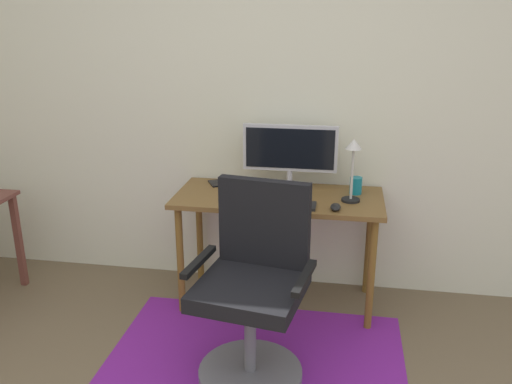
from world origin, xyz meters
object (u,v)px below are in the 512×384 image
at_px(desk, 278,209).
at_px(monitor, 290,151).
at_px(computer_mouse, 336,207).
at_px(cell_phone, 215,183).
at_px(keyboard, 279,204).
at_px(coffee_cup, 356,186).
at_px(desk_lamp, 353,159).
at_px(office_chair, 254,298).

xyz_separation_m(desk, monitor, (0.05, 0.14, 0.34)).
xyz_separation_m(computer_mouse, cell_phone, (-0.80, 0.36, -0.01)).
bearing_deg(desk, keyboard, -82.06).
relative_size(keyboard, coffee_cup, 4.05).
bearing_deg(desk_lamp, monitor, 156.03).
distance_m(desk, keyboard, 0.21).
height_order(keyboard, office_chair, office_chair).
bearing_deg(keyboard, coffee_cup, 34.04).
bearing_deg(monitor, coffee_cup, -3.67).
xyz_separation_m(monitor, cell_phone, (-0.49, 0.02, -0.25)).
height_order(coffee_cup, cell_phone, coffee_cup).
bearing_deg(computer_mouse, cell_phone, 155.69).
height_order(desk, cell_phone, cell_phone).
xyz_separation_m(coffee_cup, desk_lamp, (-0.03, -0.15, 0.21)).
relative_size(computer_mouse, office_chair, 0.10).
xyz_separation_m(monitor, office_chair, (-0.08, -0.89, -0.55)).
bearing_deg(monitor, desk_lamp, -23.97).
bearing_deg(computer_mouse, keyboard, 177.53).
distance_m(coffee_cup, desk_lamp, 0.26).
distance_m(keyboard, cell_phone, 0.58).
bearing_deg(desk_lamp, cell_phone, 167.70).
relative_size(monitor, office_chair, 0.58).
bearing_deg(desk, cell_phone, 159.86).
height_order(computer_mouse, cell_phone, computer_mouse).
relative_size(coffee_cup, cell_phone, 0.76).
bearing_deg(desk_lamp, office_chair, -123.04).
distance_m(computer_mouse, office_chair, 0.74).
bearing_deg(monitor, cell_phone, 177.74).
bearing_deg(office_chair, desk, 97.02).
relative_size(cell_phone, office_chair, 0.14).
relative_size(keyboard, office_chair, 0.42).
distance_m(coffee_cup, office_chair, 1.05).
bearing_deg(keyboard, desk_lamp, 20.34).
bearing_deg(keyboard, computer_mouse, -2.47).
xyz_separation_m(desk, coffee_cup, (0.47, 0.12, 0.14)).
relative_size(coffee_cup, office_chair, 0.10).
relative_size(keyboard, desk_lamp, 1.13).
distance_m(desk, cell_phone, 0.48).
bearing_deg(cell_phone, coffee_cup, -31.29).
distance_m(computer_mouse, desk_lamp, 0.31).
distance_m(computer_mouse, coffee_cup, 0.34).
bearing_deg(coffee_cup, cell_phone, 177.09).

